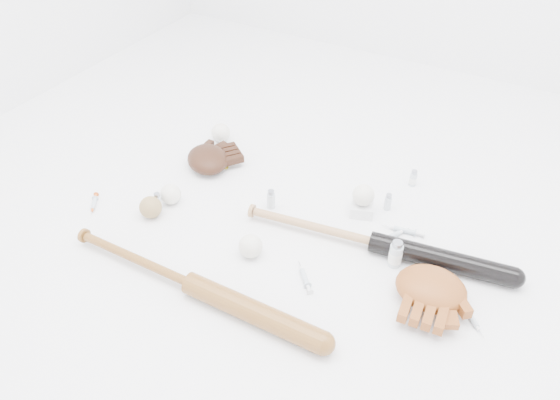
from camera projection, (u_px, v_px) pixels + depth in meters
The scene contains 21 objects.
bat_dark at pixel (373, 242), 1.81m from camera, with size 0.94×0.07×0.07m, color black, non-canonical shape.
bat_wood at pixel (191, 284), 1.66m from camera, with size 0.95×0.07×0.07m, color brown, non-canonical shape.
glove_dark at pixel (208, 159), 2.16m from camera, with size 0.23×0.23×0.08m, color black, non-canonical shape.
glove_tan at pixel (431, 288), 1.64m from camera, with size 0.26×0.26×0.09m, color brown, non-canonical shape.
trading_card at pixel (222, 162), 2.21m from camera, with size 0.06×0.09×0.00m, color gold.
pedestal at pixel (362, 208), 1.96m from camera, with size 0.08×0.08×0.04m, color white.
baseball_on_pedestal at pixel (363, 195), 1.92m from camera, with size 0.08×0.08×0.08m, color silver.
baseball_left at pixel (171, 194), 2.00m from camera, with size 0.08×0.08×0.08m, color silver.
baseball_upper at pixel (221, 133), 2.32m from camera, with size 0.08×0.08×0.08m, color silver.
baseball_mid at pixel (251, 246), 1.78m from camera, with size 0.08×0.08×0.08m, color silver.
baseball_aged at pixel (151, 207), 1.94m from camera, with size 0.08×0.08×0.08m, color #977948.
syringe_0 at pixel (94, 204), 2.00m from camera, with size 0.14×0.02×0.02m, color #ADBCC6, non-canonical shape.
syringe_1 at pixel (305, 278), 1.72m from camera, with size 0.15×0.03×0.02m, color #ADBCC6, non-canonical shape.
syringe_2 at pixel (390, 237), 1.86m from camera, with size 0.17×0.03×0.02m, color #ADBCC6, non-canonical shape.
syringe_3 at pixel (472, 318), 1.59m from camera, with size 0.14×0.02×0.02m, color #ADBCC6, non-canonical shape.
syringe_4 at pixel (405, 231), 1.89m from camera, with size 0.16×0.03×0.02m, color #ADBCC6, non-canonical shape.
vial_0 at pixel (388, 202), 1.97m from camera, with size 0.03×0.03×0.07m, color silver.
vial_1 at pixel (413, 178), 2.08m from camera, with size 0.03×0.03×0.07m, color silver.
vial_2 at pixel (271, 199), 1.97m from camera, with size 0.03×0.03×0.08m, color silver.
vial_3 at pixel (396, 254), 1.74m from camera, with size 0.04×0.04×0.10m, color silver.
vial_4 at pixel (158, 201), 1.97m from camera, with size 0.03×0.03×0.07m, color silver.
Camera 1 is at (0.68, -1.25, 1.29)m, focal length 35.00 mm.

